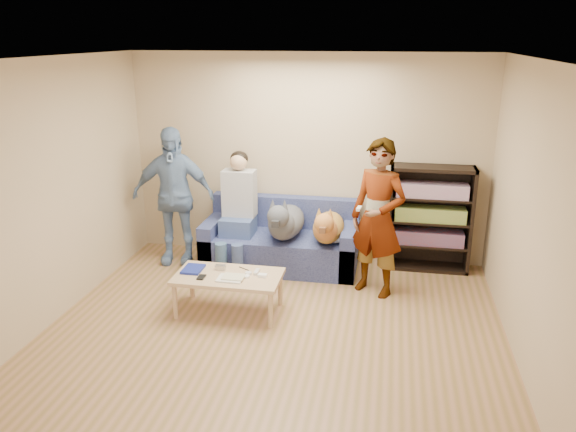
% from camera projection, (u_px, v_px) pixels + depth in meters
% --- Properties ---
extents(ground, '(5.00, 5.00, 0.00)m').
position_uv_depth(ground, '(264.00, 354.00, 5.15)').
color(ground, olive).
rests_on(ground, ground).
extents(ceiling, '(5.00, 5.00, 0.00)m').
position_uv_depth(ceiling, '(260.00, 61.00, 4.34)').
color(ceiling, white).
rests_on(ceiling, ground).
extents(wall_back, '(4.50, 0.00, 4.50)m').
position_uv_depth(wall_back, '(307.00, 158.00, 7.08)').
color(wall_back, tan).
rests_on(wall_back, ground).
extents(wall_front, '(4.50, 0.00, 4.50)m').
position_uv_depth(wall_front, '(131.00, 401.00, 2.41)').
color(wall_front, tan).
rests_on(wall_front, ground).
extents(wall_left, '(0.00, 5.00, 5.00)m').
position_uv_depth(wall_left, '(23.00, 206.00, 5.13)').
color(wall_left, tan).
rests_on(wall_left, ground).
extents(wall_right, '(0.00, 5.00, 5.00)m').
position_uv_depth(wall_right, '(544.00, 237.00, 4.35)').
color(wall_right, tan).
rests_on(wall_right, ground).
extents(blanket, '(0.36, 0.30, 0.12)m').
position_uv_depth(blanket, '(333.00, 237.00, 6.71)').
color(blanket, silver).
rests_on(blanket, sofa).
extents(person_standing_right, '(0.76, 0.67, 1.76)m').
position_uv_depth(person_standing_right, '(378.00, 218.00, 6.13)').
color(person_standing_right, gray).
rests_on(person_standing_right, ground).
extents(person_standing_left, '(1.07, 0.56, 1.74)m').
position_uv_depth(person_standing_left, '(173.00, 196.00, 6.99)').
color(person_standing_left, '#7998C3').
rests_on(person_standing_left, ground).
extents(held_controller, '(0.06, 0.12, 0.03)m').
position_uv_depth(held_controller, '(359.00, 208.00, 5.92)').
color(held_controller, silver).
rests_on(held_controller, person_standing_right).
extents(notebook_blue, '(0.20, 0.26, 0.03)m').
position_uv_depth(notebook_blue, '(193.00, 269.00, 5.92)').
color(notebook_blue, navy).
rests_on(notebook_blue, coffee_table).
extents(papers, '(0.26, 0.20, 0.02)m').
position_uv_depth(papers, '(230.00, 279.00, 5.70)').
color(papers, silver).
rests_on(papers, coffee_table).
extents(magazine, '(0.22, 0.17, 0.01)m').
position_uv_depth(magazine, '(234.00, 277.00, 5.71)').
color(magazine, beige).
rests_on(magazine, coffee_table).
extents(camera_silver, '(0.11, 0.06, 0.05)m').
position_uv_depth(camera_silver, '(220.00, 267.00, 5.93)').
color(camera_silver, '#ABACB0').
rests_on(camera_silver, coffee_table).
extents(controller_a, '(0.04, 0.13, 0.03)m').
position_uv_depth(controller_a, '(257.00, 272.00, 5.85)').
color(controller_a, silver).
rests_on(controller_a, coffee_table).
extents(controller_b, '(0.09, 0.06, 0.03)m').
position_uv_depth(controller_b, '(263.00, 275.00, 5.76)').
color(controller_b, white).
rests_on(controller_b, coffee_table).
extents(headphone_cup_a, '(0.07, 0.07, 0.02)m').
position_uv_depth(headphone_cup_a, '(246.00, 276.00, 5.75)').
color(headphone_cup_a, white).
rests_on(headphone_cup_a, coffee_table).
extents(headphone_cup_b, '(0.07, 0.07, 0.02)m').
position_uv_depth(headphone_cup_b, '(248.00, 273.00, 5.83)').
color(headphone_cup_b, silver).
rests_on(headphone_cup_b, coffee_table).
extents(pen_orange, '(0.13, 0.06, 0.01)m').
position_uv_depth(pen_orange, '(222.00, 281.00, 5.66)').
color(pen_orange, '#C3821B').
rests_on(pen_orange, coffee_table).
extents(pen_black, '(0.13, 0.08, 0.01)m').
position_uv_depth(pen_black, '(244.00, 269.00, 5.96)').
color(pen_black, black).
rests_on(pen_black, coffee_table).
extents(wallet, '(0.07, 0.12, 0.02)m').
position_uv_depth(wallet, '(201.00, 277.00, 5.74)').
color(wallet, black).
rests_on(wallet, coffee_table).
extents(sofa, '(1.90, 0.85, 0.82)m').
position_uv_depth(sofa, '(281.00, 244.00, 7.06)').
color(sofa, '#515B93').
rests_on(sofa, ground).
extents(person_seated, '(0.40, 0.73, 1.47)m').
position_uv_depth(person_seated, '(238.00, 207.00, 6.88)').
color(person_seated, '#3D5B87').
rests_on(person_seated, sofa).
extents(dog_gray, '(0.42, 1.25, 0.61)m').
position_uv_depth(dog_gray, '(285.00, 222.00, 6.76)').
color(dog_gray, '#52545D').
rests_on(dog_gray, sofa).
extents(dog_tan, '(0.37, 1.15, 0.54)m').
position_uv_depth(dog_tan, '(328.00, 227.00, 6.65)').
color(dog_tan, '#A97833').
rests_on(dog_tan, sofa).
extents(coffee_table, '(1.10, 0.60, 0.42)m').
position_uv_depth(coffee_table, '(228.00, 279.00, 5.82)').
color(coffee_table, tan).
rests_on(coffee_table, ground).
extents(bookshelf, '(1.00, 0.34, 1.30)m').
position_uv_depth(bookshelf, '(430.00, 216.00, 6.84)').
color(bookshelf, black).
rests_on(bookshelf, ground).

